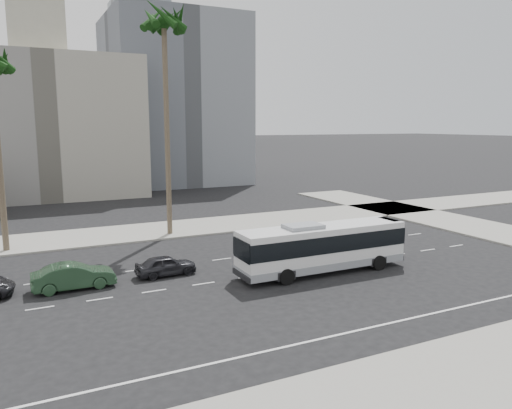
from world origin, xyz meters
TOP-DOWN VIEW (x-y plane):
  - ground at (0.00, 0.00)m, footprint 700.00×700.00m
  - sidewalk_north at (0.00, 15.50)m, footprint 120.00×7.00m
  - sidewalk_south at (0.00, -15.50)m, footprint 120.00×7.00m
  - midrise_beige_west at (-12.00, 45.00)m, footprint 24.00×18.00m
  - midrise_gray_center at (8.00, 52.00)m, footprint 20.00×20.00m
  - civic_tower at (-2.00, 250.00)m, footprint 42.00×42.00m
  - highrise_right at (45.00, 230.00)m, footprint 26.00×26.00m
  - highrise_far at (70.00, 260.00)m, footprint 22.00×22.00m
  - city_bus at (1.70, -1.10)m, footprint 11.38×2.79m
  - car_a at (-7.54, 2.64)m, footprint 1.67×3.85m
  - car_b at (-13.04, 2.45)m, footprint 1.66×4.63m
  - palm_near at (-4.10, 13.59)m, footprint 5.63×5.63m

SIDE VIEW (x-z plane):
  - ground at x=0.00m, z-range 0.00..0.00m
  - sidewalk_north at x=0.00m, z-range 0.00..0.15m
  - sidewalk_south at x=0.00m, z-range 0.00..0.15m
  - car_a at x=-7.54m, z-range 0.00..1.29m
  - car_b at x=-13.04m, z-range 0.00..1.52m
  - city_bus at x=1.70m, z-range 0.08..3.35m
  - midrise_beige_west at x=-12.00m, z-range 0.00..18.00m
  - midrise_gray_center at x=8.00m, z-range 0.00..26.00m
  - palm_near at x=-4.10m, z-range 7.68..26.60m
  - highrise_far at x=70.00m, z-range 0.00..60.00m
  - highrise_right at x=45.00m, z-range 0.00..70.00m
  - civic_tower at x=-2.00m, z-range -25.67..103.33m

